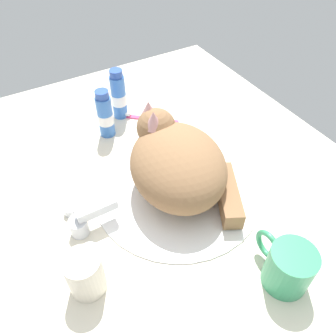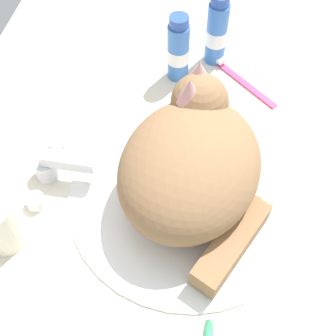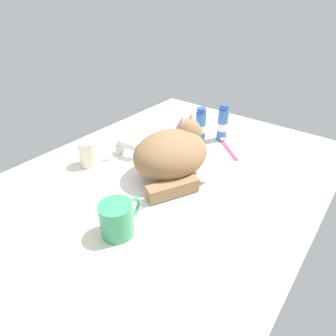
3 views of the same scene
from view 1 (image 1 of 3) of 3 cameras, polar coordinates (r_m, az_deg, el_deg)
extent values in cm
cube|color=silver|center=(72.97, 1.54, -4.45)|extent=(110.00, 82.50, 3.00)
cylinder|color=white|center=(71.55, 1.57, -3.49)|extent=(35.14, 35.14, 0.74)
cylinder|color=silver|center=(65.94, -14.82, -9.60)|extent=(3.60, 3.60, 3.51)
cube|color=silver|center=(64.13, -12.00, -6.86)|extent=(2.00, 7.84, 2.00)
cylinder|color=silver|center=(63.58, -13.06, -13.52)|extent=(2.80, 2.80, 1.80)
cylinder|color=silver|center=(69.94, -16.13, -6.84)|extent=(2.80, 2.80, 1.80)
ellipsoid|color=#936B47|center=(66.58, 1.68, 0.39)|extent=(26.58, 23.27, 12.92)
sphere|color=#936B47|center=(70.09, -1.65, 6.98)|extent=(9.75, 9.75, 8.19)
ellipsoid|color=white|center=(70.09, -1.24, 4.95)|extent=(6.16, 5.54, 4.50)
cone|color=#DB9E9E|center=(66.26, -2.46, 8.17)|extent=(4.39, 4.39, 3.68)
cone|color=#DB9E9E|center=(69.15, -3.31, 9.91)|extent=(4.39, 4.39, 3.68)
cube|color=#936B47|center=(68.58, 10.04, -4.39)|extent=(14.56, 9.85, 3.78)
ellipsoid|color=white|center=(75.13, 7.05, 1.34)|extent=(6.24, 4.72, 3.40)
cylinder|color=#389966|center=(60.00, 19.82, -15.68)|extent=(7.60, 7.60, 8.24)
torus|color=#389966|center=(61.31, 16.58, -12.38)|extent=(5.62, 1.00, 5.62)
cylinder|color=silver|center=(57.79, -13.84, -17.07)|extent=(6.05, 6.05, 8.19)
cylinder|color=#3870C6|center=(83.41, -10.55, 8.56)|extent=(3.77, 3.77, 10.60)
cylinder|color=white|center=(83.72, -10.50, 8.27)|extent=(3.84, 3.84, 2.65)
cylinder|color=#2D51AD|center=(79.93, -11.14, 12.12)|extent=(3.20, 3.20, 1.80)
cylinder|color=#3870C6|center=(88.90, -8.33, 11.80)|extent=(3.75, 3.75, 11.59)
cylinder|color=white|center=(89.22, -8.29, 11.49)|extent=(3.83, 3.83, 2.90)
cylinder|color=#2D51AD|center=(85.45, -8.81, 15.54)|extent=(3.19, 3.19, 1.80)
cube|color=#D83F72|center=(89.76, -3.05, 8.40)|extent=(10.87, 12.24, 0.80)
cube|color=white|center=(90.84, -7.11, 9.22)|extent=(2.53, 2.60, 0.80)
camera|label=2|loc=(0.29, 58.56, 31.26)|focal=46.69mm
camera|label=3|loc=(0.71, 75.25, 7.94)|focal=30.56mm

